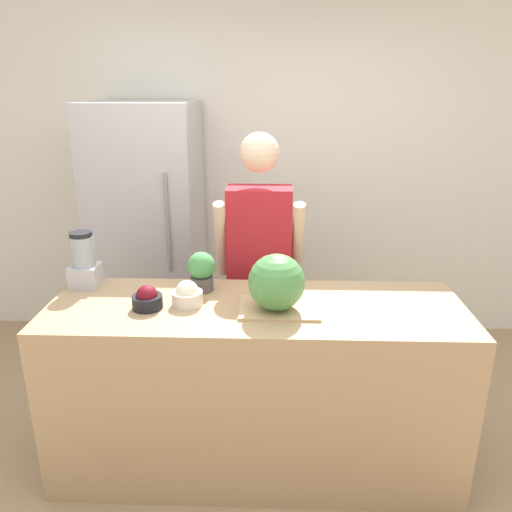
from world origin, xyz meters
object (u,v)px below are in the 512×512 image
at_px(watermelon, 277,282).
at_px(blender, 84,262).
at_px(person, 260,272).
at_px(bowl_cherries, 147,299).
at_px(refrigerator, 150,233).
at_px(bowl_cream, 187,295).
at_px(potted_plant, 201,270).

xyz_separation_m(watermelon, blender, (-1.04, 0.28, -0.01)).
relative_size(person, bowl_cherries, 11.66).
distance_m(refrigerator, blender, 1.05).
relative_size(person, blender, 5.66).
bearing_deg(bowl_cream, refrigerator, 111.40).
xyz_separation_m(person, watermelon, (0.10, -0.64, 0.19)).
relative_size(watermelon, bowl_cream, 1.78).
height_order(watermelon, bowl_cream, watermelon).
bearing_deg(person, refrigerator, 140.92).
relative_size(person, potted_plant, 8.13).
distance_m(bowl_cherries, bowl_cream, 0.20).
relative_size(bowl_cream, potted_plant, 0.72).
bearing_deg(bowl_cherries, blender, 145.90).
distance_m(watermelon, potted_plant, 0.47).
height_order(person, blender, person).
bearing_deg(watermelon, bowl_cherries, 179.01).
bearing_deg(person, watermelon, -81.17).
relative_size(watermelon, bowl_cherries, 1.84).
bearing_deg(bowl_cream, blender, 159.11).
height_order(bowl_cherries, potted_plant, potted_plant).
bearing_deg(bowl_cream, potted_plant, 75.87).
xyz_separation_m(bowl_cherries, bowl_cream, (0.19, 0.05, 0.00)).
xyz_separation_m(person, bowl_cherries, (-0.54, -0.62, 0.09)).
bearing_deg(potted_plant, watermelon, -31.69).
xyz_separation_m(bowl_cream, potted_plant, (0.05, 0.19, 0.06)).
height_order(bowl_cream, potted_plant, potted_plant).
relative_size(bowl_cherries, potted_plant, 0.70).
relative_size(watermelon, potted_plant, 1.28).
distance_m(person, blender, 1.02).
relative_size(bowl_cherries, bowl_cream, 0.97).
xyz_separation_m(person, potted_plant, (-0.30, -0.39, 0.15)).
relative_size(person, watermelon, 6.34).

